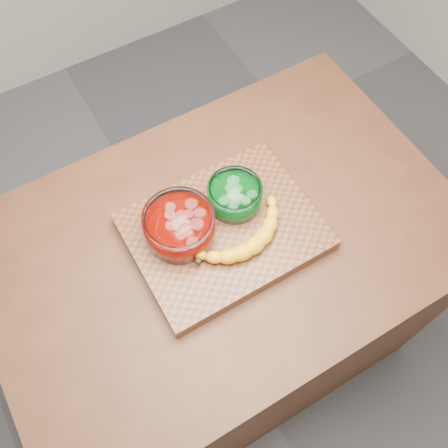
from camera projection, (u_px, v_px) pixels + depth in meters
ground at (224, 336)px, 2.04m from camera, size 3.50×3.50×0.00m
counter at (224, 298)px, 1.65m from camera, size 1.20×0.80×0.90m
cutting_board at (224, 232)px, 1.23m from camera, size 0.45×0.35×0.04m
bowl_red at (179, 226)px, 1.18m from camera, size 0.17×0.17×0.08m
bowl_green at (235, 195)px, 1.22m from camera, size 0.13×0.13×0.06m
banana at (242, 235)px, 1.19m from camera, size 0.29×0.15×0.04m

